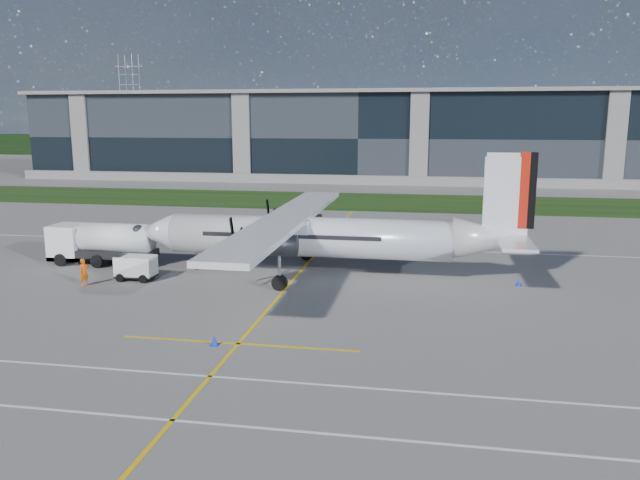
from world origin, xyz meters
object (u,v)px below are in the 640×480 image
object	(u,v)px
pylon_west	(131,105)
safety_cone_stbdwing	(314,233)
ground_crew_person	(84,270)
safety_cone_nose_port	(147,269)
baggage_tug	(136,268)
safety_cone_portwing	(214,340)
turboprop_aircraft	(323,214)
safety_cone_tail	(519,282)
fuel_tanker_truck	(95,243)

from	to	relation	value
pylon_west	safety_cone_stbdwing	world-z (taller)	pylon_west
ground_crew_person	safety_cone_nose_port	bearing A→B (deg)	-7.18
baggage_tug	safety_cone_portwing	distance (m)	14.63
safety_cone_portwing	turboprop_aircraft	bearing A→B (deg)	78.95
baggage_tug	safety_cone_tail	xyz separation A→B (m)	(25.54, 2.86, -0.58)
ground_crew_person	safety_cone_nose_port	distance (m)	4.73
ground_crew_person	safety_cone_stbdwing	distance (m)	23.10
baggage_tug	safety_cone_portwing	bearing A→B (deg)	-49.42
turboprop_aircraft	safety_cone_nose_port	distance (m)	13.27
safety_cone_portwing	pylon_west	bearing A→B (deg)	117.65
pylon_west	turboprop_aircraft	xyz separation A→B (m)	(84.78, -141.77, -10.64)
ground_crew_person	turboprop_aircraft	bearing A→B (deg)	-44.32
safety_cone_stbdwing	fuel_tanker_truck	bearing A→B (deg)	-135.44
safety_cone_portwing	fuel_tanker_truck	bearing A→B (deg)	134.35
safety_cone_portwing	safety_cone_stbdwing	size ratio (longest dim) A/B	1.00
pylon_west	safety_cone_nose_port	bearing A→B (deg)	-63.26
baggage_tug	ground_crew_person	distance (m)	3.35
safety_cone_portwing	safety_cone_tail	distance (m)	21.26
baggage_tug	ground_crew_person	xyz separation A→B (m)	(-2.65, -2.05, 0.22)
ground_crew_person	pylon_west	bearing A→B (deg)	50.65
fuel_tanker_truck	safety_cone_nose_port	size ratio (longest dim) A/B	16.77
turboprop_aircraft	safety_cone_tail	distance (m)	13.81
ground_crew_person	safety_cone_portwing	bearing A→B (deg)	-101.38
ground_crew_person	safety_cone_tail	size ratio (longest dim) A/B	4.17
safety_cone_nose_port	safety_cone_portwing	bearing A→B (deg)	-53.37
safety_cone_portwing	safety_cone_tail	size ratio (longest dim) A/B	1.00
ground_crew_person	safety_cone_portwing	world-z (taller)	ground_crew_person
baggage_tug	safety_cone_tail	size ratio (longest dim) A/B	5.52
baggage_tug	ground_crew_person	world-z (taller)	ground_crew_person
pylon_west	turboprop_aircraft	world-z (taller)	pylon_west
pylon_west	safety_cone_nose_port	size ratio (longest dim) A/B	60.00
baggage_tug	safety_cone_portwing	xyz separation A→B (m)	(9.51, -11.11, -0.58)
ground_crew_person	safety_cone_portwing	distance (m)	15.18
safety_cone_tail	safety_cone_stbdwing	world-z (taller)	same
turboprop_aircraft	baggage_tug	xyz separation A→B (m)	(-12.37, -3.53, -3.53)
fuel_tanker_truck	safety_cone_stbdwing	distance (m)	19.95
fuel_tanker_truck	safety_cone_nose_port	bearing A→B (deg)	-22.06
pylon_west	baggage_tug	world-z (taller)	pylon_west
turboprop_aircraft	safety_cone_portwing	xyz separation A→B (m)	(-2.86, -14.63, -4.11)
fuel_tanker_truck	safety_cone_tail	distance (m)	30.77
fuel_tanker_truck	pylon_west	bearing A→B (deg)	115.44
safety_cone_nose_port	safety_cone_stbdwing	bearing A→B (deg)	60.25
turboprop_aircraft	baggage_tug	bearing A→B (deg)	-164.08
turboprop_aircraft	safety_cone_portwing	bearing A→B (deg)	-101.05
baggage_tug	safety_cone_stbdwing	size ratio (longest dim) A/B	5.52
safety_cone_stbdwing	turboprop_aircraft	bearing A→B (deg)	-76.80
pylon_west	baggage_tug	size ratio (longest dim) A/B	10.88
fuel_tanker_truck	safety_cone_stbdwing	world-z (taller)	fuel_tanker_truck
baggage_tug	ground_crew_person	size ratio (longest dim) A/B	1.32
pylon_west	fuel_tanker_truck	size ratio (longest dim) A/B	3.58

